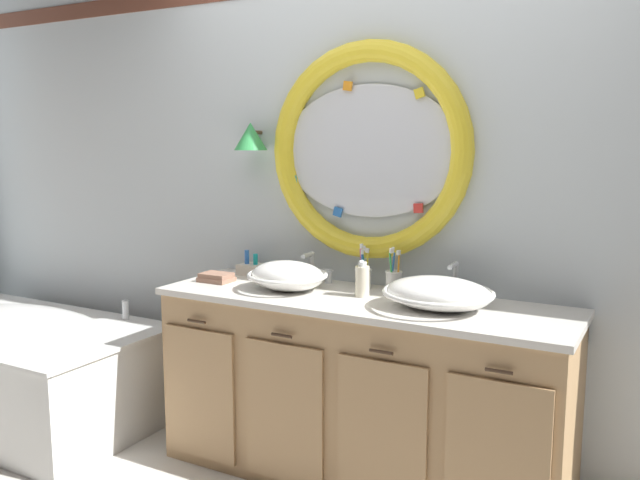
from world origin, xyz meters
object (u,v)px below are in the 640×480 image
(sink_basin_left, at_px, (287,276))
(sink_basin_right, at_px, (438,293))
(toothbrush_holder_right, at_px, (394,280))
(bathtub, at_px, (22,362))
(toiletry_basket, at_px, (251,268))
(folded_hand_towel, at_px, (216,277))
(toothbrush_holder_left, at_px, (363,276))
(soap_dispenser, at_px, (363,280))

(sink_basin_left, relative_size, sink_basin_right, 0.82)
(sink_basin_right, relative_size, toothbrush_holder_right, 2.22)
(bathtub, height_order, toiletry_basket, toiletry_basket)
(bathtub, relative_size, folded_hand_towel, 9.64)
(toiletry_basket, bearing_deg, sink_basin_right, -11.38)
(toothbrush_holder_left, height_order, toothbrush_holder_right, toothbrush_holder_left)
(toothbrush_holder_right, bearing_deg, bathtub, -166.35)
(sink_basin_left, distance_m, toiletry_basket, 0.42)
(toothbrush_holder_left, bearing_deg, soap_dispenser, -65.80)
(sink_basin_right, height_order, soap_dispenser, soap_dispenser)
(sink_basin_right, xyz_separation_m, toiletry_basket, (-1.10, 0.22, -0.03))
(sink_basin_left, distance_m, toothbrush_holder_right, 0.50)
(folded_hand_towel, bearing_deg, toothbrush_holder_left, 17.22)
(bathtub, height_order, toothbrush_holder_right, toothbrush_holder_right)
(toothbrush_holder_right, bearing_deg, toiletry_basket, 178.49)
(toothbrush_holder_right, height_order, folded_hand_towel, toothbrush_holder_right)
(sink_basin_left, relative_size, soap_dispenser, 2.26)
(sink_basin_right, bearing_deg, soap_dispenser, 171.79)
(toothbrush_holder_right, distance_m, folded_hand_towel, 0.89)
(folded_hand_towel, bearing_deg, sink_basin_left, 1.08)
(toothbrush_holder_left, bearing_deg, sink_basin_left, -144.30)
(bathtub, height_order, sink_basin_left, sink_basin_left)
(sink_basin_right, bearing_deg, toothbrush_holder_right, 144.78)
(sink_basin_left, height_order, soap_dispenser, soap_dispenser)
(toothbrush_holder_left, height_order, soap_dispenser, toothbrush_holder_left)
(bathtub, distance_m, toothbrush_holder_right, 2.16)
(toothbrush_holder_left, relative_size, soap_dispenser, 1.27)
(toothbrush_holder_left, bearing_deg, toiletry_basket, 179.17)
(sink_basin_left, xyz_separation_m, toiletry_basket, (-0.36, 0.22, -0.04))
(toothbrush_holder_right, bearing_deg, soap_dispenser, -121.91)
(bathtub, xyz_separation_m, sink_basin_left, (1.56, 0.29, 0.59))
(sink_basin_left, bearing_deg, toothbrush_holder_right, 23.64)
(toothbrush_holder_right, distance_m, soap_dispenser, 0.17)
(sink_basin_right, distance_m, toothbrush_holder_left, 0.49)
(bathtub, height_order, sink_basin_right, sink_basin_right)
(soap_dispenser, distance_m, folded_hand_towel, 0.78)
(toothbrush_holder_left, bearing_deg, sink_basin_right, -25.46)
(sink_basin_right, distance_m, folded_hand_towel, 1.15)
(toothbrush_holder_left, height_order, folded_hand_towel, toothbrush_holder_left)
(soap_dispenser, bearing_deg, sink_basin_left, -171.61)
(bathtub, bearing_deg, sink_basin_right, 7.20)
(bathtub, relative_size, sink_basin_left, 4.09)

